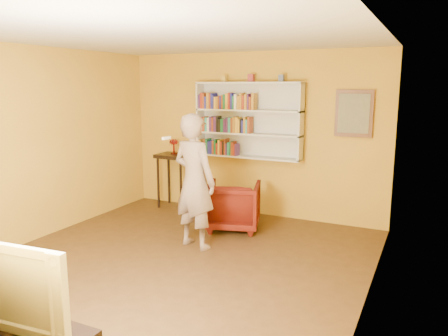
{
  "coord_description": "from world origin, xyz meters",
  "views": [
    {
      "loc": [
        2.75,
        -4.23,
        2.17
      ],
      "look_at": [
        0.34,
        0.75,
        1.11
      ],
      "focal_mm": 35.0,
      "sensor_mm": 36.0,
      "label": 1
    }
  ],
  "objects_px": {
    "television": "(14,281)",
    "ruby_lustre": "(174,143)",
    "bookshelf": "(250,120)",
    "armchair": "(233,206)",
    "console_table": "(174,163)",
    "person": "(194,181)"
  },
  "relations": [
    {
      "from": "television",
      "to": "console_table",
      "type": "bearing_deg",
      "value": 102.94
    },
    {
      "from": "bookshelf",
      "to": "armchair",
      "type": "distance_m",
      "value": 1.48
    },
    {
      "from": "console_table",
      "to": "person",
      "type": "height_order",
      "value": "person"
    },
    {
      "from": "bookshelf",
      "to": "person",
      "type": "height_order",
      "value": "bookshelf"
    },
    {
      "from": "console_table",
      "to": "television",
      "type": "height_order",
      "value": "television"
    },
    {
      "from": "person",
      "to": "television",
      "type": "bearing_deg",
      "value": 106.16
    },
    {
      "from": "ruby_lustre",
      "to": "person",
      "type": "height_order",
      "value": "person"
    },
    {
      "from": "armchair",
      "to": "person",
      "type": "distance_m",
      "value": 1.07
    },
    {
      "from": "console_table",
      "to": "person",
      "type": "xyz_separation_m",
      "value": [
        1.31,
        -1.56,
        0.11
      ]
    },
    {
      "from": "ruby_lustre",
      "to": "armchair",
      "type": "relative_size",
      "value": 0.34
    },
    {
      "from": "bookshelf",
      "to": "console_table",
      "type": "height_order",
      "value": "bookshelf"
    },
    {
      "from": "console_table",
      "to": "ruby_lustre",
      "type": "relative_size",
      "value": 3.58
    },
    {
      "from": "person",
      "to": "armchair",
      "type": "bearing_deg",
      "value": -86.67
    },
    {
      "from": "armchair",
      "to": "console_table",
      "type": "bearing_deg",
      "value": -41.35
    },
    {
      "from": "console_table",
      "to": "ruby_lustre",
      "type": "height_order",
      "value": "ruby_lustre"
    },
    {
      "from": "armchair",
      "to": "television",
      "type": "bearing_deg",
      "value": 73.17
    },
    {
      "from": "bookshelf",
      "to": "console_table",
      "type": "bearing_deg",
      "value": -173.38
    },
    {
      "from": "bookshelf",
      "to": "armchair",
      "type": "xyz_separation_m",
      "value": [
        0.08,
        -0.81,
        -1.23
      ]
    },
    {
      "from": "console_table",
      "to": "armchair",
      "type": "relative_size",
      "value": 1.21
    },
    {
      "from": "television",
      "to": "ruby_lustre",
      "type": "bearing_deg",
      "value": 102.94
    },
    {
      "from": "console_table",
      "to": "television",
      "type": "xyz_separation_m",
      "value": [
        1.48,
        -4.5,
        -0.02
      ]
    },
    {
      "from": "ruby_lustre",
      "to": "television",
      "type": "xyz_separation_m",
      "value": [
        1.48,
        -4.5,
        -0.38
      ]
    }
  ]
}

